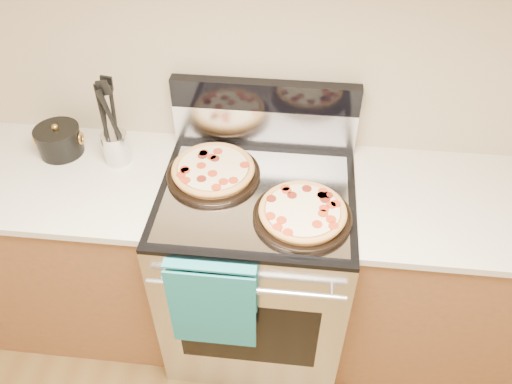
# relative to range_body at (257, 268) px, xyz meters

# --- Properties ---
(wall_back) EXTENTS (4.00, 0.00, 4.00)m
(wall_back) POSITION_rel_range_body_xyz_m (0.00, 0.35, 0.90)
(wall_back) COLOR tan
(wall_back) RESTS_ON ground
(range_body) EXTENTS (0.76, 0.68, 0.90)m
(range_body) POSITION_rel_range_body_xyz_m (0.00, 0.00, 0.00)
(range_body) COLOR #B7B7BC
(range_body) RESTS_ON ground
(oven_window) EXTENTS (0.56, 0.01, 0.40)m
(oven_window) POSITION_rel_range_body_xyz_m (0.00, -0.34, 0.00)
(oven_window) COLOR black
(oven_window) RESTS_ON range_body
(cooktop) EXTENTS (0.76, 0.68, 0.02)m
(cooktop) POSITION_rel_range_body_xyz_m (0.00, 0.00, 0.46)
(cooktop) COLOR black
(cooktop) RESTS_ON range_body
(backsplash_lower) EXTENTS (0.76, 0.06, 0.18)m
(backsplash_lower) POSITION_rel_range_body_xyz_m (0.00, 0.31, 0.56)
(backsplash_lower) COLOR silver
(backsplash_lower) RESTS_ON cooktop
(backsplash_upper) EXTENTS (0.76, 0.06, 0.12)m
(backsplash_upper) POSITION_rel_range_body_xyz_m (0.00, 0.31, 0.71)
(backsplash_upper) COLOR black
(backsplash_upper) RESTS_ON backsplash_lower
(oven_handle) EXTENTS (0.70, 0.03, 0.03)m
(oven_handle) POSITION_rel_range_body_xyz_m (0.00, -0.38, 0.35)
(oven_handle) COLOR silver
(oven_handle) RESTS_ON range_body
(dish_towel) EXTENTS (0.32, 0.05, 0.42)m
(dish_towel) POSITION_rel_range_body_xyz_m (-0.12, -0.38, 0.25)
(dish_towel) COLOR #186279
(dish_towel) RESTS_ON oven_handle
(foil_sheet) EXTENTS (0.70, 0.55, 0.01)m
(foil_sheet) POSITION_rel_range_body_xyz_m (0.00, -0.03, 0.47)
(foil_sheet) COLOR gray
(foil_sheet) RESTS_ON cooktop
(cabinet_left) EXTENTS (1.00, 0.62, 0.88)m
(cabinet_left) POSITION_rel_range_body_xyz_m (-0.88, 0.03, -0.01)
(cabinet_left) COLOR brown
(cabinet_left) RESTS_ON ground
(countertop_left) EXTENTS (1.02, 0.64, 0.03)m
(countertop_left) POSITION_rel_range_body_xyz_m (-0.88, 0.03, 0.45)
(countertop_left) COLOR beige
(countertop_left) RESTS_ON cabinet_left
(cabinet_right) EXTENTS (1.00, 0.62, 0.88)m
(cabinet_right) POSITION_rel_range_body_xyz_m (0.88, 0.03, -0.01)
(cabinet_right) COLOR brown
(cabinet_right) RESTS_ON ground
(countertop_right) EXTENTS (1.02, 0.64, 0.03)m
(countertop_right) POSITION_rel_range_body_xyz_m (0.88, 0.03, 0.45)
(countertop_right) COLOR beige
(countertop_right) RESTS_ON cabinet_right
(pepperoni_pizza_back) EXTENTS (0.37, 0.37, 0.05)m
(pepperoni_pizza_back) POSITION_rel_range_body_xyz_m (-0.18, 0.07, 0.50)
(pepperoni_pizza_back) COLOR #A96733
(pepperoni_pizza_back) RESTS_ON foil_sheet
(pepperoni_pizza_front) EXTENTS (0.39, 0.39, 0.05)m
(pepperoni_pizza_front) POSITION_rel_range_body_xyz_m (0.18, -0.13, 0.50)
(pepperoni_pizza_front) COLOR #A96733
(pepperoni_pizza_front) RESTS_ON foil_sheet
(utensil_crock) EXTENTS (0.14, 0.14, 0.13)m
(utensil_crock) POSITION_rel_range_body_xyz_m (-0.59, 0.14, 0.53)
(utensil_crock) COLOR silver
(utensil_crock) RESTS_ON countertop_left
(saucepan) EXTENTS (0.19, 0.19, 0.11)m
(saucepan) POSITION_rel_range_body_xyz_m (-0.85, 0.17, 0.51)
(saucepan) COLOR black
(saucepan) RESTS_ON countertop_left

